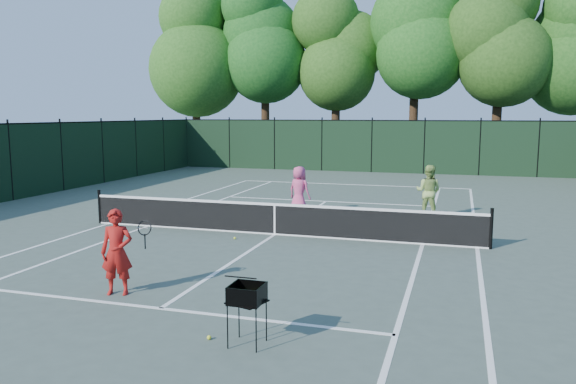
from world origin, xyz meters
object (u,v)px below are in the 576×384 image
(loose_ball_near_cart, at_px, (209,337))
(loose_ball_midcourt, at_px, (235,238))
(player_pink, at_px, (299,190))
(player_green, at_px, (428,191))
(coach, at_px, (117,252))
(ball_hopper, at_px, (247,294))

(loose_ball_near_cart, bearing_deg, loose_ball_midcourt, 109.20)
(player_pink, distance_m, player_green, 4.31)
(player_pink, bearing_deg, coach, 102.91)
(player_pink, xyz_separation_m, ball_hopper, (2.29, -10.83, -0.04))
(player_pink, bearing_deg, ball_hopper, 120.54)
(player_green, relative_size, loose_ball_midcourt, 25.83)
(loose_ball_near_cart, xyz_separation_m, loose_ball_midcourt, (-2.27, 6.52, 0.00))
(coach, xyz_separation_m, player_green, (5.20, 9.93, 0.05))
(coach, height_order, player_pink, same)
(coach, height_order, player_green, player_green)
(player_pink, xyz_separation_m, loose_ball_near_cart, (1.66, -10.82, -0.79))
(player_green, height_order, loose_ball_midcourt, player_green)
(player_pink, bearing_deg, loose_ball_near_cart, 117.33)
(player_pink, distance_m, loose_ball_midcourt, 4.42)
(player_pink, height_order, loose_ball_midcourt, player_pink)
(player_pink, relative_size, player_green, 0.94)
(loose_ball_midcourt, bearing_deg, loose_ball_near_cart, -70.80)
(coach, height_order, ball_hopper, coach)
(player_pink, relative_size, loose_ball_near_cart, 24.21)
(coach, relative_size, player_green, 0.94)
(player_pink, relative_size, ball_hopper, 1.77)
(player_green, distance_m, loose_ball_midcourt, 6.97)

